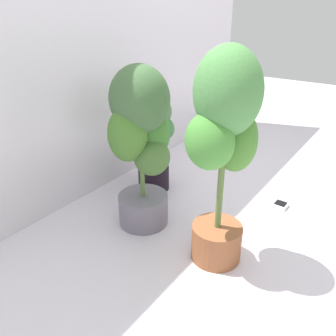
{
  "coord_description": "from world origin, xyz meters",
  "views": [
    {
      "loc": [
        -1.55,
        -0.68,
        1.11
      ],
      "look_at": [
        -0.22,
        0.27,
        0.32
      ],
      "focal_mm": 36.91,
      "sensor_mm": 36.0,
      "label": 1
    }
  ],
  "objects": [
    {
      "name": "ground_plane",
      "position": [
        0.0,
        0.0,
        0.0
      ],
      "size": [
        8.0,
        8.0,
        0.0
      ],
      "primitive_type": "plane",
      "color": "silver",
      "rests_on": "ground"
    },
    {
      "name": "mylar_back_wall",
      "position": [
        0.0,
        0.86,
        1.0
      ],
      "size": [
        3.2,
        0.01,
        2.0
      ],
      "primitive_type": "cube",
      "color": "silver",
      "rests_on": "ground"
    },
    {
      "name": "potted_plant_back_left",
      "position": [
        -0.32,
        0.36,
        0.5
      ],
      "size": [
        0.36,
        0.34,
        0.86
      ],
      "color": "slate",
      "rests_on": "ground"
    },
    {
      "name": "potted_plant_back_center",
      "position": [
        0.01,
        0.56,
        0.37
      ],
      "size": [
        0.34,
        0.33,
        0.62
      ],
      "color": "black",
      "rests_on": "ground"
    },
    {
      "name": "potted_plant_front_left",
      "position": [
        -0.35,
        -0.1,
        0.6
      ],
      "size": [
        0.39,
        0.39,
        0.98
      ],
      "color": "#995733",
      "rests_on": "ground"
    },
    {
      "name": "hygrometer_box",
      "position": [
        0.27,
        -0.21,
        0.01
      ],
      "size": [
        0.08,
        0.08,
        0.03
      ],
      "rotation": [
        0.0,
        0.0,
        -0.03
      ],
      "color": "white",
      "rests_on": "ground"
    }
  ]
}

